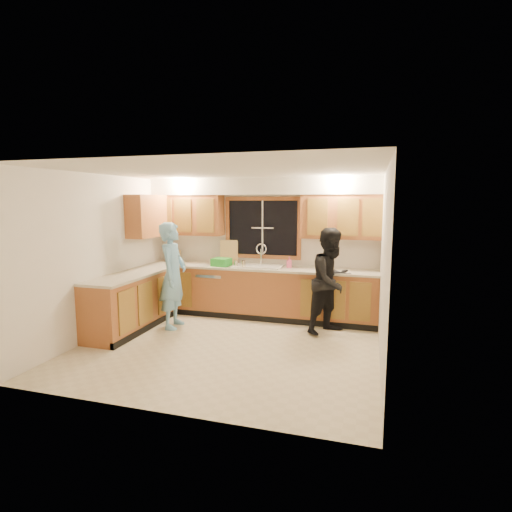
{
  "coord_description": "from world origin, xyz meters",
  "views": [
    {
      "loc": [
        1.95,
        -5.21,
        2.08
      ],
      "look_at": [
        0.24,
        0.65,
        1.25
      ],
      "focal_mm": 28.0,
      "sensor_mm": 36.0,
      "label": 1
    }
  ],
  "objects_px": {
    "man": "(173,275)",
    "bowl": "(322,268)",
    "sink": "(258,270)",
    "dishwasher": "(214,292)",
    "dish_crate": "(221,262)",
    "soap_bottle": "(289,262)",
    "woman": "(332,281)",
    "knife_block": "(177,256)",
    "stove": "(110,311)"
  },
  "relations": [
    {
      "from": "knife_block",
      "to": "soap_bottle",
      "type": "bearing_deg",
      "value": -6.1
    },
    {
      "from": "stove",
      "to": "knife_block",
      "type": "distance_m",
      "value": 2.01
    },
    {
      "from": "dishwasher",
      "to": "dish_crate",
      "type": "distance_m",
      "value": 0.62
    },
    {
      "from": "stove",
      "to": "woman",
      "type": "relative_size",
      "value": 0.54
    },
    {
      "from": "dishwasher",
      "to": "man",
      "type": "relative_size",
      "value": 0.47
    },
    {
      "from": "sink",
      "to": "bowl",
      "type": "distance_m",
      "value": 1.14
    },
    {
      "from": "stove",
      "to": "woman",
      "type": "xyz_separation_m",
      "value": [
        3.16,
        1.27,
        0.39
      ]
    },
    {
      "from": "man",
      "to": "bowl",
      "type": "relative_size",
      "value": 9.17
    },
    {
      "from": "dishwasher",
      "to": "bowl",
      "type": "relative_size",
      "value": 4.3
    },
    {
      "from": "sink",
      "to": "knife_block",
      "type": "distance_m",
      "value": 1.68
    },
    {
      "from": "sink",
      "to": "soap_bottle",
      "type": "bearing_deg",
      "value": 4.78
    },
    {
      "from": "man",
      "to": "sink",
      "type": "bearing_deg",
      "value": -58.05
    },
    {
      "from": "stove",
      "to": "bowl",
      "type": "xyz_separation_m",
      "value": [
        2.94,
        1.88,
        0.49
      ]
    },
    {
      "from": "stove",
      "to": "dish_crate",
      "type": "height_order",
      "value": "dish_crate"
    },
    {
      "from": "stove",
      "to": "woman",
      "type": "distance_m",
      "value": 3.43
    },
    {
      "from": "woman",
      "to": "bowl",
      "type": "distance_m",
      "value": 0.65
    },
    {
      "from": "man",
      "to": "dish_crate",
      "type": "bearing_deg",
      "value": -38.26
    },
    {
      "from": "man",
      "to": "stove",
      "type": "bearing_deg",
      "value": 136.09
    },
    {
      "from": "dish_crate",
      "to": "soap_bottle",
      "type": "xyz_separation_m",
      "value": [
        1.22,
        0.15,
        0.03
      ]
    },
    {
      "from": "knife_block",
      "to": "man",
      "type": "bearing_deg",
      "value": -70.68
    },
    {
      "from": "bowl",
      "to": "man",
      "type": "bearing_deg",
      "value": -155.96
    },
    {
      "from": "woman",
      "to": "soap_bottle",
      "type": "bearing_deg",
      "value": 90.87
    },
    {
      "from": "stove",
      "to": "knife_block",
      "type": "bearing_deg",
      "value": 86.07
    },
    {
      "from": "bowl",
      "to": "dishwasher",
      "type": "bearing_deg",
      "value": -178.07
    },
    {
      "from": "man",
      "to": "knife_block",
      "type": "bearing_deg",
      "value": 16.5
    },
    {
      "from": "man",
      "to": "bowl",
      "type": "distance_m",
      "value": 2.54
    },
    {
      "from": "dishwasher",
      "to": "woman",
      "type": "height_order",
      "value": "woman"
    },
    {
      "from": "stove",
      "to": "bowl",
      "type": "distance_m",
      "value": 3.52
    },
    {
      "from": "knife_block",
      "to": "bowl",
      "type": "relative_size",
      "value": 1.21
    },
    {
      "from": "stove",
      "to": "dish_crate",
      "type": "xyz_separation_m",
      "value": [
        1.13,
        1.72,
        0.54
      ]
    },
    {
      "from": "dish_crate",
      "to": "bowl",
      "type": "xyz_separation_m",
      "value": [
        1.8,
        0.16,
        -0.05
      ]
    },
    {
      "from": "stove",
      "to": "soap_bottle",
      "type": "bearing_deg",
      "value": 38.47
    },
    {
      "from": "dishwasher",
      "to": "bowl",
      "type": "xyz_separation_m",
      "value": [
        1.99,
        0.07,
        0.53
      ]
    },
    {
      "from": "woman",
      "to": "knife_block",
      "type": "xyz_separation_m",
      "value": [
        -3.03,
        0.64,
        0.2
      ]
    },
    {
      "from": "dish_crate",
      "to": "man",
      "type": "bearing_deg",
      "value": -120.53
    },
    {
      "from": "stove",
      "to": "soap_bottle",
      "type": "relative_size",
      "value": 4.55
    },
    {
      "from": "sink",
      "to": "dishwasher",
      "type": "height_order",
      "value": "sink"
    },
    {
      "from": "dish_crate",
      "to": "stove",
      "type": "bearing_deg",
      "value": -123.39
    },
    {
      "from": "sink",
      "to": "man",
      "type": "bearing_deg",
      "value": -140.32
    },
    {
      "from": "soap_bottle",
      "to": "bowl",
      "type": "relative_size",
      "value": 1.04
    },
    {
      "from": "sink",
      "to": "dish_crate",
      "type": "relative_size",
      "value": 2.85
    },
    {
      "from": "stove",
      "to": "woman",
      "type": "bearing_deg",
      "value": 21.96
    },
    {
      "from": "bowl",
      "to": "woman",
      "type": "bearing_deg",
      "value": -69.49
    },
    {
      "from": "dish_crate",
      "to": "bowl",
      "type": "relative_size",
      "value": 1.58
    },
    {
      "from": "sink",
      "to": "knife_block",
      "type": "xyz_separation_m",
      "value": [
        -1.67,
        0.09,
        0.17
      ]
    },
    {
      "from": "stove",
      "to": "man",
      "type": "relative_size",
      "value": 0.51
    },
    {
      "from": "dishwasher",
      "to": "woman",
      "type": "xyz_separation_m",
      "value": [
        2.21,
        -0.54,
        0.43
      ]
    },
    {
      "from": "dishwasher",
      "to": "dish_crate",
      "type": "relative_size",
      "value": 2.72
    },
    {
      "from": "dishwasher",
      "to": "dish_crate",
      "type": "bearing_deg",
      "value": -27.19
    },
    {
      "from": "sink",
      "to": "bowl",
      "type": "relative_size",
      "value": 4.51
    }
  ]
}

